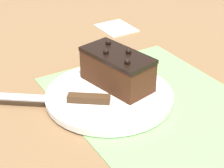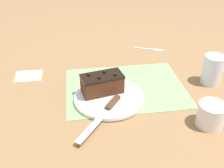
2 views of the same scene
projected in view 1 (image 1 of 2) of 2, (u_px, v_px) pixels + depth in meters
name	position (u px, v px, depth m)	size (l,w,h in m)	color
ground_plane	(159.00, 107.00, 0.73)	(3.00, 3.00, 0.00)	olive
placemat_woven	(159.00, 106.00, 0.73)	(0.46, 0.34, 0.00)	#7AB266
cake_plate	(109.00, 95.00, 0.75)	(0.26, 0.26, 0.01)	white
chocolate_cake	(117.00, 69.00, 0.76)	(0.16, 0.11, 0.08)	#472614
serving_knife	(67.00, 98.00, 0.72)	(0.17, 0.22, 0.01)	#472D19
folded_napkin	(116.00, 28.00, 1.08)	(0.11, 0.09, 0.01)	beige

